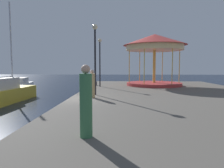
{
  "coord_description": "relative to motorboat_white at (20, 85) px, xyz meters",
  "views": [
    {
      "loc": [
        3.11,
        -12.25,
        2.71
      ],
      "look_at": [
        2.54,
        2.24,
        1.49
      ],
      "focal_mm": 32.72,
      "sensor_mm": 36.0,
      "label": 1
    }
  ],
  "objects": [
    {
      "name": "ground_plane",
      "position": [
        8.77,
        -11.42,
        -0.54
      ],
      "size": [
        120.0,
        120.0,
        0.0
      ],
      "primitive_type": "plane",
      "color": "black"
    },
    {
      "name": "quay_dock",
      "position": [
        15.64,
        -11.42,
        -0.14
      ],
      "size": [
        13.72,
        29.8,
        0.8
      ],
      "primitive_type": "cube",
      "color": "#5B564F",
      "rests_on": "ground"
    },
    {
      "name": "motorboat_white",
      "position": [
        0.0,
        0.0,
        0.0
      ],
      "size": [
        3.05,
        6.19,
        1.43
      ],
      "color": "white",
      "rests_on": "ground"
    },
    {
      "name": "sailboat_yellow",
      "position": [
        3.14,
        -8.61,
        0.2
      ],
      "size": [
        2.09,
        6.48,
        7.81
      ],
      "color": "gold",
      "rests_on": "ground"
    },
    {
      "name": "carousel",
      "position": [
        15.37,
        -2.6,
        4.12
      ],
      "size": [
        6.39,
        6.39,
        5.21
      ],
      "color": "#B23333",
      "rests_on": "quay_dock"
    },
    {
      "name": "lamp_post_mid_promenade",
      "position": [
        10.21,
        -9.93,
        3.46
      ],
      "size": [
        0.36,
        0.36,
        4.73
      ],
      "color": "black",
      "rests_on": "quay_dock"
    },
    {
      "name": "lamp_post_far_end",
      "position": [
        9.93,
        -3.97,
        3.39
      ],
      "size": [
        0.36,
        0.36,
        4.62
      ],
      "color": "black",
      "rests_on": "quay_dock"
    },
    {
      "name": "bollard_north",
      "position": [
        9.37,
        -2.68,
        0.46
      ],
      "size": [
        0.24,
        0.24,
        0.4
      ],
      "primitive_type": "cylinder",
      "color": "#2D2D33",
      "rests_on": "quay_dock"
    },
    {
      "name": "bollard_south",
      "position": [
        9.37,
        -5.55,
        0.46
      ],
      "size": [
        0.24,
        0.24,
        0.4
      ],
      "primitive_type": "cylinder",
      "color": "#2D2D33",
      "rests_on": "quay_dock"
    },
    {
      "name": "person_mid_promenade",
      "position": [
        10.97,
        -18.28,
        1.19
      ],
      "size": [
        0.34,
        0.34,
        1.97
      ],
      "color": "#387247",
      "rests_on": "quay_dock"
    },
    {
      "name": "person_by_the_water",
      "position": [
        10.16,
        -11.15,
        1.08
      ],
      "size": [
        0.34,
        0.34,
        1.74
      ],
      "color": "tan",
      "rests_on": "quay_dock"
    }
  ]
}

